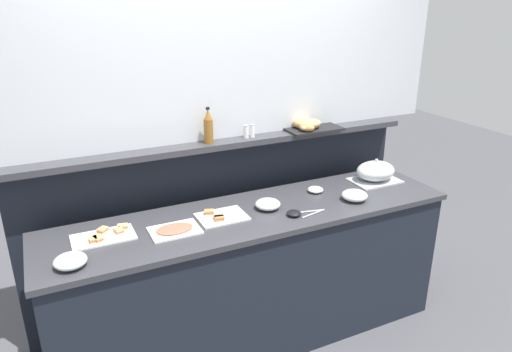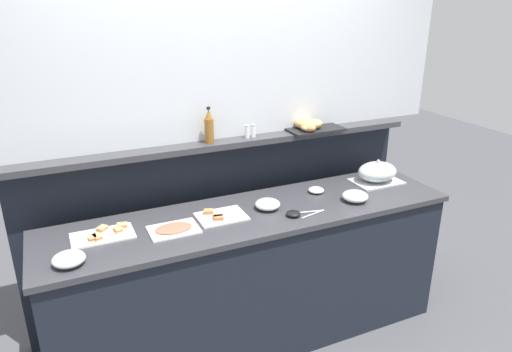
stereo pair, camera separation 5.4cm
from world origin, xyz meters
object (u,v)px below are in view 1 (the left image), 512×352
salt_shaker (246,132)px  pepper_shaker (252,131)px  serving_tongs (312,212)px  glass_bowl_small (355,196)px  condiment_bowl_cream (315,190)px  cold_cuts_platter (175,230)px  condiment_bowl_teal (294,213)px  sandwich_platter_side (221,216)px  glass_bowl_large (268,204)px  vinegar_bottle_amber (208,127)px  bread_basket (308,126)px  sandwich_platter_front (104,236)px  glass_bowl_medium (70,261)px  serving_cloche (375,172)px

salt_shaker → pepper_shaker: bearing=0.0°
serving_tongs → pepper_shaker: 0.71m
glass_bowl_small → condiment_bowl_cream: size_ratio=1.60×
cold_cuts_platter → pepper_shaker: 0.90m
cold_cuts_platter → glass_bowl_small: bearing=-4.1°
condiment_bowl_teal → pepper_shaker: size_ratio=1.02×
condiment_bowl_teal → sandwich_platter_side: bearing=158.2°
glass_bowl_small → glass_bowl_large: bearing=167.6°
vinegar_bottle_amber → condiment_bowl_cream: bearing=-25.1°
glass_bowl_small → condiment_bowl_cream: 0.27m
glass_bowl_large → pepper_shaker: bearing=78.3°
salt_shaker → bread_basket: bearing=-1.8°
vinegar_bottle_amber → bread_basket: bearing=-0.7°
cold_cuts_platter → bread_basket: size_ratio=0.69×
cold_cuts_platter → glass_bowl_large: bearing=3.9°
sandwich_platter_side → condiment_bowl_teal: sandwich_platter_side is taller
sandwich_platter_front → glass_bowl_medium: glass_bowl_medium is taller
salt_shaker → glass_bowl_small: bearing=-45.0°
sandwich_platter_side → condiment_bowl_cream: size_ratio=2.74×
glass_bowl_medium → bread_basket: size_ratio=0.40×
glass_bowl_small → salt_shaker: 0.83m
sandwich_platter_side → glass_bowl_small: glass_bowl_small is taller
sandwich_platter_side → bread_basket: (0.83, 0.38, 0.37)m
condiment_bowl_cream → vinegar_bottle_amber: vinegar_bottle_amber is taller
serving_cloche → vinegar_bottle_amber: size_ratio=1.44×
sandwich_platter_side → bread_basket: bearing=24.8°
glass_bowl_large → pepper_shaker: (0.08, 0.40, 0.36)m
serving_tongs → vinegar_bottle_amber: size_ratio=0.78×
glass_bowl_medium → condiment_bowl_cream: 1.60m
glass_bowl_large → pepper_shaker: pepper_shaker is taller
cold_cuts_platter → serving_tongs: cold_cuts_platter is taller
glass_bowl_small → serving_tongs: size_ratio=0.91×
serving_cloche → glass_bowl_small: (-0.33, -0.21, -0.04)m
glass_bowl_large → vinegar_bottle_amber: size_ratio=0.67×
sandwich_platter_front → vinegar_bottle_amber: (0.75, 0.34, 0.44)m
condiment_bowl_cream → pepper_shaker: pepper_shaker is taller
cold_cuts_platter → serving_cloche: bearing=4.6°
glass_bowl_small → glass_bowl_medium: bearing=-178.1°
serving_cloche → condiment_bowl_teal: (-0.80, -0.24, -0.06)m
sandwich_platter_side → pepper_shaker: pepper_shaker is taller
glass_bowl_large → bread_basket: bread_basket is taller
pepper_shaker → serving_tongs: bearing=-77.2°
serving_cloche → glass_bowl_small: size_ratio=2.03×
sandwich_platter_front → sandwich_platter_side: 0.66m
glass_bowl_medium → salt_shaker: 1.39m
sandwich_platter_front → cold_cuts_platter: 0.38m
glass_bowl_medium → pepper_shaker: bearing=25.0°
serving_cloche → glass_bowl_medium: serving_cloche is taller
serving_tongs → salt_shaker: bearing=106.8°
condiment_bowl_cream → serving_tongs: condiment_bowl_cream is taller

